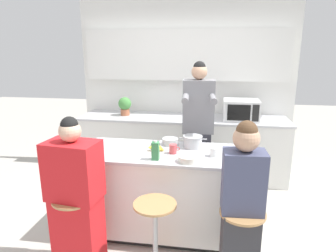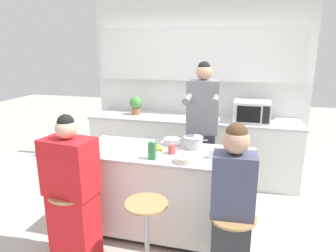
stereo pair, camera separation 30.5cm
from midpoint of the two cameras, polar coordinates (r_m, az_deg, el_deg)
The scene contains 19 objects.
ground_plane at distance 3.47m, azimuth -2.86°, elevation -19.26°, with size 16.00×16.00×0.00m, color #B2ADA3.
wall_back at distance 4.73m, azimuth 1.47°, elevation 9.94°, with size 3.34×0.22×2.70m.
back_counter at distance 4.62m, azimuth 0.85°, elevation -3.90°, with size 3.10×0.70×0.92m.
kitchen_island at distance 3.23m, azimuth -2.97°, elevation -12.46°, with size 1.78×0.73×0.91m.
bar_stool_leftmost at distance 2.97m, azimuth -20.06°, elevation -18.21°, with size 0.38×0.38×0.68m.
bar_stool_center at distance 2.74m, azimuth -5.83°, elevation -20.28°, with size 0.38×0.38×0.68m.
bar_stool_rightmost at distance 2.66m, azimuth 10.22°, elevation -21.72°, with size 0.38×0.38×0.68m.
person_cooking at distance 3.57m, azimuth 3.24°, elevation -2.24°, with size 0.40×0.58×1.79m.
person_wrapped_blanket at distance 2.83m, azimuth -20.23°, elevation -13.14°, with size 0.47×0.34×1.40m.
person_seated_near at distance 2.51m, azimuth 10.31°, elevation -15.87°, with size 0.33×0.28×1.42m.
cooking_pot at distance 3.16m, azimuth 1.99°, elevation -3.03°, with size 0.29×0.21×0.13m.
fruit_bowl at distance 2.78m, azimuth 0.71°, elevation -6.33°, with size 0.18×0.18×0.06m.
mixing_bowl_steel at distance 3.26m, azimuth -2.33°, elevation -3.00°, with size 0.17×0.17×0.07m.
coffee_cup_near at distance 2.92m, azimuth 5.87°, elevation -5.02°, with size 0.11×0.08×0.08m.
coffee_cup_far at distance 2.98m, azimuth -1.96°, elevation -4.44°, with size 0.11×0.07×0.09m.
banana_bunch at distance 3.08m, azimuth -5.09°, elevation -4.21°, with size 0.19×0.13×0.06m.
juice_carton at distance 2.82m, azimuth -5.51°, elevation -4.77°, with size 0.07×0.07×0.19m.
microwave at distance 4.39m, azimuth 11.83°, elevation 2.99°, with size 0.50×0.39×0.29m.
potted_plant at distance 4.67m, azimuth -10.08°, elevation 3.90°, with size 0.20×0.20×0.28m.
Camera 1 is at (0.45, -2.84, 1.94)m, focal length 32.00 mm.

